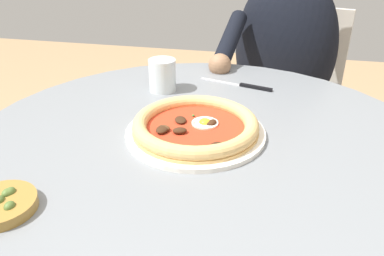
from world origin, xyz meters
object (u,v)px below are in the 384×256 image
(diner_person, at_px, (278,99))
(cafe_chair_diner, at_px, (287,91))
(olive_pan, at_px, (0,204))
(pizza_on_plate, at_px, (195,127))
(steak_knife, at_px, (246,86))
(water_glass, at_px, (162,77))
(dining_table, at_px, (201,192))

(diner_person, bearing_deg, cafe_chair_diner, -14.01)
(olive_pan, bearing_deg, cafe_chair_diner, -22.66)
(pizza_on_plate, bearing_deg, steak_knife, -15.18)
(cafe_chair_diner, bearing_deg, water_glass, 149.07)
(dining_table, distance_m, water_glass, 0.34)
(pizza_on_plate, height_order, steak_knife, pizza_on_plate)
(water_glass, xyz_separation_m, olive_pan, (-0.54, 0.12, -0.03))
(dining_table, relative_size, cafe_chair_diner, 1.23)
(steak_knife, bearing_deg, cafe_chair_diner, -14.68)
(pizza_on_plate, bearing_deg, cafe_chair_diner, -14.86)
(olive_pan, bearing_deg, dining_table, -43.45)
(dining_table, bearing_deg, pizza_on_plate, 39.33)
(steak_knife, relative_size, olive_pan, 1.55)
(dining_table, height_order, diner_person, diner_person)
(pizza_on_plate, height_order, cafe_chair_diner, cafe_chair_diner)
(steak_knife, relative_size, cafe_chair_diner, 0.25)
(pizza_on_plate, xyz_separation_m, water_glass, (0.23, 0.14, 0.02))
(olive_pan, distance_m, cafe_chair_diner, 1.25)
(cafe_chair_diner, bearing_deg, olive_pan, 157.34)
(dining_table, relative_size, olive_pan, 7.58)
(olive_pan, xyz_separation_m, diner_person, (0.99, -0.44, -0.20))
(pizza_on_plate, distance_m, olive_pan, 0.40)
(dining_table, xyz_separation_m, diner_person, (0.71, -0.17, -0.06))
(olive_pan, xyz_separation_m, cafe_chair_diner, (1.13, -0.47, -0.22))
(pizza_on_plate, height_order, water_glass, water_glass)
(water_glass, height_order, steak_knife, water_glass)
(dining_table, relative_size, pizza_on_plate, 3.40)
(dining_table, distance_m, olive_pan, 0.42)
(water_glass, distance_m, diner_person, 0.60)
(diner_person, relative_size, cafe_chair_diner, 1.42)
(diner_person, bearing_deg, olive_pan, 156.20)
(olive_pan, bearing_deg, steak_knife, -28.85)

